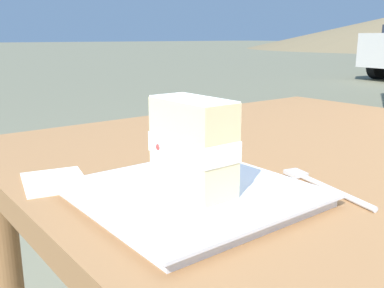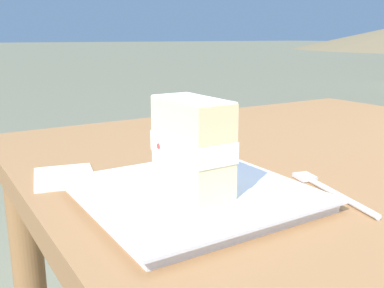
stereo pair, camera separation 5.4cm
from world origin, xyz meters
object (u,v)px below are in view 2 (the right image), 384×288
Objects in this scene: dessert_plate at (192,194)px; dessert_fork at (328,189)px; patio_table at (384,224)px; paper_napkin at (65,177)px; cake_slice at (192,145)px.

dessert_fork is at bearing -113.25° from dessert_plate.
dessert_plate reaches higher than dessert_fork.
paper_napkin reaches higher than patio_table.
patio_table is at bearing -95.45° from cake_slice.
cake_slice is (0.03, 0.36, 0.18)m from patio_table.
cake_slice reaches higher than dessert_plate.
dessert_fork is at bearing -131.50° from paper_napkin.
paper_napkin is at bearing 65.21° from patio_table.
cake_slice reaches higher than dessert_fork.
dessert_plate is 1.59× the size of dessert_fork.
cake_slice is at bearing -149.29° from paper_napkin.
dessert_fork is 0.38m from paper_napkin.
patio_table is 10.24× the size of cake_slice.
cake_slice is at bearing 84.55° from patio_table.
paper_napkin is at bearing 30.71° from cake_slice.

